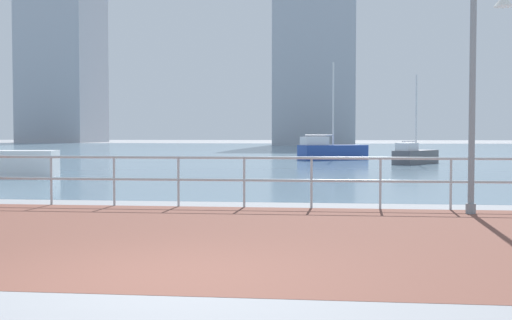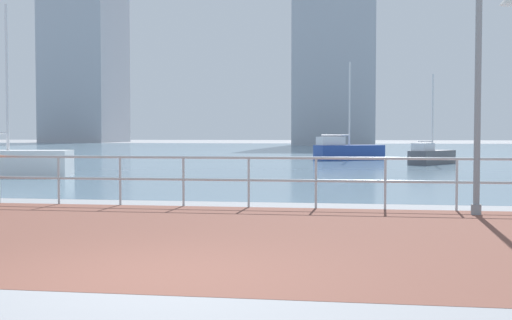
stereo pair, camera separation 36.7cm
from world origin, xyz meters
name	(u,v)px [view 1 (the left image)]	position (x,y,z in m)	size (l,w,h in m)	color
ground	(302,155)	(0.00, 40.00, 0.00)	(220.00, 220.00, 0.00)	gray
brick_paving	(214,235)	(0.00, 2.99, 0.00)	(28.00, 7.30, 0.01)	brown
harbor_water	(307,151)	(0.00, 51.64, 0.00)	(180.00, 88.00, 0.00)	slate
waterfront_railing	(244,172)	(0.00, 6.64, 0.74)	(25.25, 0.06, 1.07)	#B2BCC1
lamppost	(482,74)	(4.64, 6.04, 2.68)	(0.82, 0.36, 4.84)	gray
sailboat_navy	(331,151)	(2.00, 31.18, 0.55)	(4.19, 3.05, 5.73)	#284799
sailboat_gray	(415,155)	(6.21, 26.57, 0.43)	(2.65, 3.24, 4.55)	#595960
tower_brick	(314,34)	(0.10, 82.36, 15.27)	(10.88, 11.00, 32.21)	#A3A8B2
tower_beige	(63,46)	(-45.58, 104.66, 17.34)	(11.82, 14.63, 36.34)	#A3A8B2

